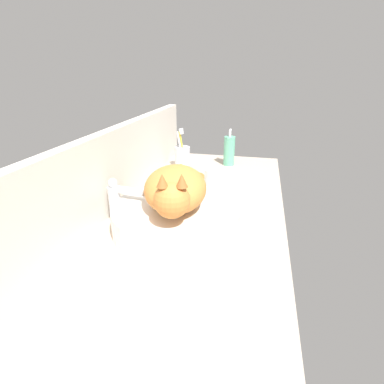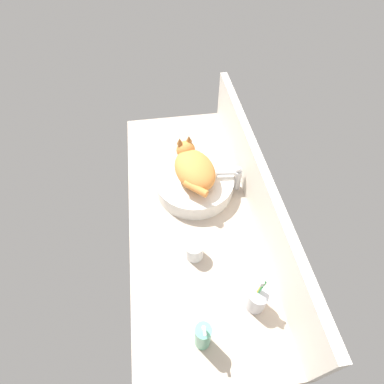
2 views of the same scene
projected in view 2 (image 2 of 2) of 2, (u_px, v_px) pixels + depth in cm
name	position (u px, v px, depth cm)	size (l,w,h in cm)	color
ground_plane	(194.00, 213.00, 135.94)	(139.92, 57.48, 4.00)	#B2A08E
backsplash_panel	(256.00, 185.00, 126.94)	(139.92, 3.60, 25.84)	silver
sink_basin	(195.00, 184.00, 139.58)	(36.12, 36.12, 7.73)	silver
cat	(193.00, 167.00, 132.94)	(32.09, 22.16, 14.00)	orange
faucet	(235.00, 177.00, 137.58)	(3.81, 11.86, 13.60)	silver
soap_dispenser	(203.00, 336.00, 94.62)	(5.25, 5.25, 17.11)	#60B793
toothbrush_cup	(257.00, 299.00, 103.68)	(6.91, 6.91, 18.67)	silver
water_glass	(194.00, 251.00, 117.82)	(7.23, 7.23, 7.83)	white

